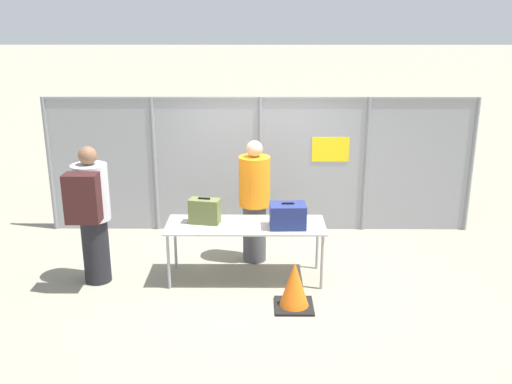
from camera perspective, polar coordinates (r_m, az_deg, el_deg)
The scene contains 9 objects.
ground_plane at distance 8.05m, azimuth 0.40°, elevation -8.14°, with size 120.00×120.00×0.00m, color gray.
fence_section at distance 9.27m, azimuth 0.46°, elevation 2.99°, with size 6.94×0.07×2.22m.
inspection_table at distance 7.63m, azimuth -1.04°, elevation -3.64°, with size 2.12×0.75×0.79m.
suitcase_olive at distance 7.63m, azimuth -5.16°, elevation -1.92°, with size 0.43×0.27×0.36m.
suitcase_navy at distance 7.46m, azimuth 3.19°, elevation -2.38°, with size 0.48×0.34×0.34m.
traveler_hooded at distance 7.69m, azimuth -16.18°, elevation -1.81°, with size 0.46×0.72×1.87m.
security_worker_near at distance 8.14m, azimuth -0.16°, elevation -0.80°, with size 0.44×0.44×1.79m.
utility_trailer at distance 12.08m, azimuth 3.62°, elevation 2.58°, with size 3.31×1.93×0.65m.
traffic_cone at distance 7.08m, azimuth 3.86°, elevation -9.42°, with size 0.48×0.48×0.60m.
Camera 1 is at (-0.01, -7.26, 3.48)m, focal length 40.00 mm.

